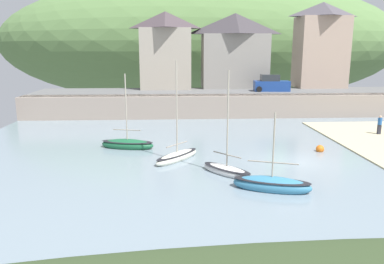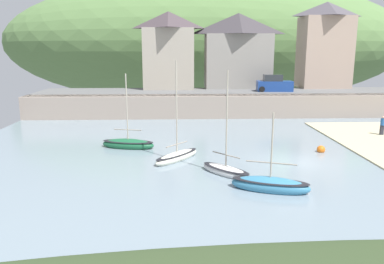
{
  "view_description": "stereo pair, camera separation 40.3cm",
  "coord_description": "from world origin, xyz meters",
  "px_view_note": "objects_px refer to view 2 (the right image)",
  "views": [
    {
      "loc": [
        -7.96,
        -23.77,
        7.24
      ],
      "look_at": [
        -6.65,
        1.33,
        1.77
      ],
      "focal_mm": 35.65,
      "sensor_mm": 36.0,
      "label": 1
    },
    {
      "loc": [
        -7.56,
        -23.79,
        7.24
      ],
      "look_at": [
        -6.65,
        1.33,
        1.77
      ],
      "focal_mm": 35.65,
      "sensor_mm": 36.0,
      "label": 2
    }
  ],
  "objects_px": {
    "rowboat_small_beached": "(226,170)",
    "sailboat_far_left": "(128,144)",
    "person_near_water": "(382,125)",
    "sailboat_tall_mast": "(270,185)",
    "sailboat_nearest_shore": "(177,156)",
    "waterfront_building_centre": "(238,50)",
    "waterfront_building_left": "(169,50)",
    "waterfront_building_right": "(325,45)",
    "parked_car_near_slipway": "(274,84)",
    "mooring_buoy": "(321,150)"
  },
  "relations": [
    {
      "from": "sailboat_far_left",
      "to": "waterfront_building_centre",
      "type": "bearing_deg",
      "value": 75.27
    },
    {
      "from": "sailboat_nearest_shore",
      "to": "sailboat_far_left",
      "type": "relative_size",
      "value": 1.17
    },
    {
      "from": "waterfront_building_right",
      "to": "sailboat_far_left",
      "type": "relative_size",
      "value": 1.86
    },
    {
      "from": "sailboat_far_left",
      "to": "person_near_water",
      "type": "xyz_separation_m",
      "value": [
        21.12,
        3.25,
        0.69
      ]
    },
    {
      "from": "waterfront_building_left",
      "to": "parked_car_near_slipway",
      "type": "bearing_deg",
      "value": -19.89
    },
    {
      "from": "rowboat_small_beached",
      "to": "sailboat_tall_mast",
      "type": "height_order",
      "value": "rowboat_small_beached"
    },
    {
      "from": "parked_car_near_slipway",
      "to": "rowboat_small_beached",
      "type": "bearing_deg",
      "value": -106.72
    },
    {
      "from": "waterfront_building_left",
      "to": "mooring_buoy",
      "type": "height_order",
      "value": "waterfront_building_left"
    },
    {
      "from": "sailboat_nearest_shore",
      "to": "mooring_buoy",
      "type": "xyz_separation_m",
      "value": [
        10.36,
        1.68,
        -0.11
      ]
    },
    {
      "from": "waterfront_building_right",
      "to": "parked_car_near_slipway",
      "type": "bearing_deg",
      "value": -148.7
    },
    {
      "from": "sailboat_far_left",
      "to": "person_near_water",
      "type": "distance_m",
      "value": 21.38
    },
    {
      "from": "person_near_water",
      "to": "mooring_buoy",
      "type": "height_order",
      "value": "person_near_water"
    },
    {
      "from": "mooring_buoy",
      "to": "sailboat_far_left",
      "type": "bearing_deg",
      "value": 172.96
    },
    {
      "from": "rowboat_small_beached",
      "to": "sailboat_tall_mast",
      "type": "xyz_separation_m",
      "value": [
        2.0,
        -2.72,
        0.04
      ]
    },
    {
      "from": "waterfront_building_centre",
      "to": "parked_car_near_slipway",
      "type": "xyz_separation_m",
      "value": [
        3.69,
        -4.5,
        -3.91
      ]
    },
    {
      "from": "rowboat_small_beached",
      "to": "sailboat_far_left",
      "type": "height_order",
      "value": "rowboat_small_beached"
    },
    {
      "from": "sailboat_tall_mast",
      "to": "rowboat_small_beached",
      "type": "bearing_deg",
      "value": 145.43
    },
    {
      "from": "rowboat_small_beached",
      "to": "parked_car_near_slipway",
      "type": "height_order",
      "value": "rowboat_small_beached"
    },
    {
      "from": "waterfront_building_left",
      "to": "rowboat_small_beached",
      "type": "xyz_separation_m",
      "value": [
        3.94,
        -27.57,
        -6.93
      ]
    },
    {
      "from": "person_near_water",
      "to": "waterfront_building_centre",
      "type": "bearing_deg",
      "value": 118.61
    },
    {
      "from": "person_near_water",
      "to": "sailboat_tall_mast",
      "type": "bearing_deg",
      "value": -135.29
    },
    {
      "from": "waterfront_building_left",
      "to": "waterfront_building_centre",
      "type": "xyz_separation_m",
      "value": [
        8.74,
        -0.0,
        -0.07
      ]
    },
    {
      "from": "sailboat_nearest_shore",
      "to": "person_near_water",
      "type": "bearing_deg",
      "value": -28.75
    },
    {
      "from": "waterfront_building_centre",
      "to": "parked_car_near_slipway",
      "type": "bearing_deg",
      "value": -50.65
    },
    {
      "from": "sailboat_far_left",
      "to": "mooring_buoy",
      "type": "distance_m",
      "value": 14.14
    },
    {
      "from": "sailboat_far_left",
      "to": "parked_car_near_slipway",
      "type": "height_order",
      "value": "sailboat_far_left"
    },
    {
      "from": "waterfront_building_right",
      "to": "rowboat_small_beached",
      "type": "distance_m",
      "value": 32.71
    },
    {
      "from": "parked_car_near_slipway",
      "to": "mooring_buoy",
      "type": "height_order",
      "value": "parked_car_near_slipway"
    },
    {
      "from": "rowboat_small_beached",
      "to": "sailboat_far_left",
      "type": "relative_size",
      "value": 1.09
    },
    {
      "from": "sailboat_nearest_shore",
      "to": "parked_car_near_slipway",
      "type": "bearing_deg",
      "value": 10.71
    },
    {
      "from": "sailboat_tall_mast",
      "to": "mooring_buoy",
      "type": "xyz_separation_m",
      "value": [
        5.47,
        7.45,
        -0.12
      ]
    },
    {
      "from": "rowboat_small_beached",
      "to": "mooring_buoy",
      "type": "relative_size",
      "value": 10.64
    },
    {
      "from": "parked_car_near_slipway",
      "to": "person_near_water",
      "type": "bearing_deg",
      "value": -62.13
    },
    {
      "from": "waterfront_building_right",
      "to": "sailboat_tall_mast",
      "type": "xyz_separation_m",
      "value": [
        -13.9,
        -30.29,
        -7.5
      ]
    },
    {
      "from": "waterfront_building_centre",
      "to": "mooring_buoy",
      "type": "height_order",
      "value": "waterfront_building_centre"
    },
    {
      "from": "waterfront_building_left",
      "to": "person_near_water",
      "type": "distance_m",
      "value": 26.44
    },
    {
      "from": "waterfront_building_right",
      "to": "mooring_buoy",
      "type": "distance_m",
      "value": 25.52
    },
    {
      "from": "waterfront_building_right",
      "to": "sailboat_nearest_shore",
      "type": "xyz_separation_m",
      "value": [
        -18.79,
        -24.53,
        -7.52
      ]
    },
    {
      "from": "sailboat_far_left",
      "to": "parked_car_near_slipway",
      "type": "distance_m",
      "value": 22.61
    },
    {
      "from": "waterfront_building_centre",
      "to": "sailboat_tall_mast",
      "type": "distance_m",
      "value": 31.17
    },
    {
      "from": "waterfront_building_left",
      "to": "waterfront_building_right",
      "type": "distance_m",
      "value": 19.85
    },
    {
      "from": "waterfront_building_left",
      "to": "waterfront_building_right",
      "type": "relative_size",
      "value": 0.89
    },
    {
      "from": "parked_car_near_slipway",
      "to": "waterfront_building_centre",
      "type": "bearing_deg",
      "value": 132.85
    },
    {
      "from": "rowboat_small_beached",
      "to": "person_near_water",
      "type": "distance_m",
      "value": 17.51
    },
    {
      "from": "waterfront_building_left",
      "to": "person_near_water",
      "type": "bearing_deg",
      "value": -44.01
    },
    {
      "from": "waterfront_building_centre",
      "to": "sailboat_tall_mast",
      "type": "height_order",
      "value": "waterfront_building_centre"
    },
    {
      "from": "waterfront_building_centre",
      "to": "person_near_water",
      "type": "height_order",
      "value": "waterfront_building_centre"
    },
    {
      "from": "waterfront_building_left",
      "to": "sailboat_nearest_shore",
      "type": "distance_m",
      "value": 25.5
    },
    {
      "from": "waterfront_building_centre",
      "to": "sailboat_far_left",
      "type": "distance_m",
      "value": 24.93
    },
    {
      "from": "waterfront_building_centre",
      "to": "rowboat_small_beached",
      "type": "bearing_deg",
      "value": -99.89
    }
  ]
}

